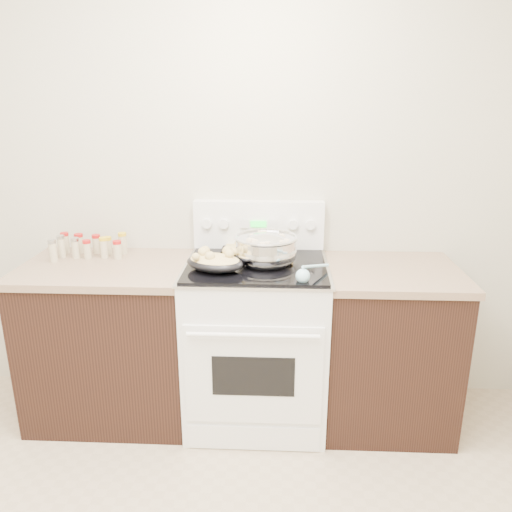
{
  "coord_description": "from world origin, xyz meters",
  "views": [
    {
      "loc": [
        0.47,
        -1.13,
        1.8
      ],
      "look_at": [
        0.35,
        1.37,
        1.0
      ],
      "focal_mm": 35.0,
      "sensor_mm": 36.0,
      "label": 1
    }
  ],
  "objects": [
    {
      "name": "room_shell",
      "position": [
        0.0,
        0.0,
        1.7
      ],
      "size": [
        4.1,
        3.6,
        2.75
      ],
      "color": "beige",
      "rests_on": "ground"
    },
    {
      "name": "counter_left",
      "position": [
        -0.48,
        1.43,
        0.46
      ],
      "size": [
        0.93,
        0.67,
        0.92
      ],
      "color": "black",
      "rests_on": "ground"
    },
    {
      "name": "counter_right",
      "position": [
        1.08,
        1.43,
        0.46
      ],
      "size": [
        0.73,
        0.67,
        0.92
      ],
      "color": "black",
      "rests_on": "ground"
    },
    {
      "name": "kitchen_range",
      "position": [
        0.35,
        1.42,
        0.49
      ],
      "size": [
        0.78,
        0.73,
        1.22
      ],
      "color": "white",
      "rests_on": "ground"
    },
    {
      "name": "mixing_bowl",
      "position": [
        0.4,
        1.41,
        1.02
      ],
      "size": [
        0.44,
        0.44,
        0.2
      ],
      "color": "silver",
      "rests_on": "kitchen_range"
    },
    {
      "name": "roasting_pan",
      "position": [
        0.14,
        1.3,
        0.99
      ],
      "size": [
        0.36,
        0.31,
        0.11
      ],
      "color": "black",
      "rests_on": "kitchen_range"
    },
    {
      "name": "baking_sheet",
      "position": [
        0.35,
        1.7,
        0.96
      ],
      "size": [
        0.42,
        0.3,
        0.06
      ],
      "color": "black",
      "rests_on": "kitchen_range"
    },
    {
      "name": "wooden_spoon",
      "position": [
        0.41,
        1.44,
        0.95
      ],
      "size": [
        0.19,
        0.2,
        0.04
      ],
      "color": "tan",
      "rests_on": "kitchen_range"
    },
    {
      "name": "blue_ladle",
      "position": [
        0.6,
        1.17,
        0.97
      ],
      "size": [
        0.18,
        0.22,
        0.09
      ],
      "color": "#9ED6EB",
      "rests_on": "kitchen_range"
    },
    {
      "name": "spice_jars",
      "position": [
        -0.63,
        1.58,
        0.98
      ],
      "size": [
        0.39,
        0.23,
        0.13
      ],
      "color": "#BFB28C",
      "rests_on": "counter_left"
    }
  ]
}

